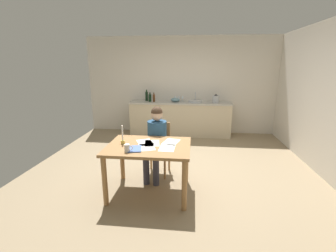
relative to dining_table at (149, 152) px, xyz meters
name	(u,v)px	position (x,y,z in m)	size (l,w,h in m)	color
ground_plane	(173,170)	(0.27, 0.82, -0.65)	(5.20, 5.20, 0.04)	#937F60
wall_back	(181,85)	(0.27, 3.42, 0.67)	(5.20, 0.12, 2.60)	silver
kitchen_counter	(180,118)	(0.27, 3.06, -0.18)	(2.68, 0.64, 0.90)	beige
dining_table	(149,152)	(0.00, 0.00, 0.00)	(1.18, 0.90, 0.74)	#9E7042
chair_at_table	(158,145)	(0.03, 0.69, -0.13)	(0.44, 0.44, 0.89)	#9E7042
person_seated	(156,138)	(0.02, 0.54, 0.05)	(0.36, 0.61, 1.19)	navy
coffee_mug	(127,148)	(-0.23, -0.29, 0.16)	(0.11, 0.07, 0.11)	white
candlestick	(123,139)	(-0.38, 0.02, 0.19)	(0.06, 0.06, 0.27)	gold
book_magazine	(135,149)	(-0.15, -0.19, 0.12)	(0.17, 0.25, 0.02)	#5270B6
paper_letter	(147,147)	(-0.01, -0.09, 0.11)	(0.21, 0.30, 0.00)	white
paper_bill	(171,142)	(0.30, 0.18, 0.11)	(0.21, 0.30, 0.00)	white
paper_envelope	(145,142)	(-0.08, 0.12, 0.11)	(0.21, 0.30, 0.00)	white
paper_receipt	(152,143)	(0.03, 0.09, 0.11)	(0.21, 0.30, 0.00)	white
paper_notice	(167,148)	(0.27, -0.09, 0.11)	(0.21, 0.30, 0.00)	white
sink_unit	(195,101)	(0.67, 3.07, 0.29)	(0.36, 0.36, 0.24)	#B2B7BC
bottle_oil	(147,96)	(-0.65, 3.16, 0.39)	(0.07, 0.07, 0.30)	black
bottle_vinegar	(150,98)	(-0.54, 3.02, 0.37)	(0.08, 0.08, 0.24)	black
bottle_wine_red	(154,98)	(-0.43, 3.01, 0.37)	(0.06, 0.06, 0.24)	#593319
mixing_bowl	(175,100)	(0.14, 3.05, 0.32)	(0.24, 0.24, 0.11)	#668C99
stovetop_kettle	(216,99)	(1.20, 3.06, 0.36)	(0.18, 0.18, 0.22)	#B7BABF
wine_glass_near_sink	(183,97)	(0.33, 3.21, 0.37)	(0.07, 0.07, 0.15)	silver
wine_glass_by_kettle	(179,97)	(0.22, 3.21, 0.37)	(0.07, 0.07, 0.15)	silver
wine_glass_back_left	(175,97)	(0.12, 3.21, 0.37)	(0.07, 0.07, 0.15)	silver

